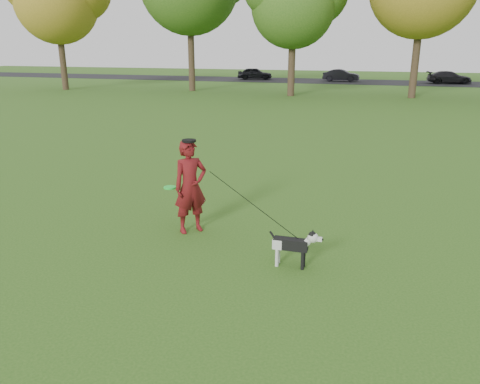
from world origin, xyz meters
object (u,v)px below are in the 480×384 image
(car_right, at_px, (449,77))
(car_left, at_px, (255,74))
(dog, at_px, (295,244))
(car_mid, at_px, (341,75))
(man, at_px, (190,187))

(car_right, bearing_deg, car_left, 82.44)
(car_left, xyz_separation_m, car_right, (18.27, 0.00, -0.04))
(dog, relative_size, car_mid, 0.25)
(car_mid, bearing_deg, car_right, -87.72)
(car_mid, bearing_deg, man, -176.49)
(car_left, bearing_deg, car_right, -98.78)
(dog, xyz_separation_m, car_mid, (-3.00, 40.46, 0.19))
(man, height_order, car_mid, man)
(car_mid, height_order, car_right, car_mid)
(car_left, relative_size, car_mid, 1.01)
(car_mid, bearing_deg, dog, -173.48)
(man, distance_m, car_mid, 39.54)
(car_mid, distance_m, car_right, 9.65)
(dog, relative_size, car_right, 0.23)
(car_mid, xyz_separation_m, car_right, (9.65, 0.00, -0.01))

